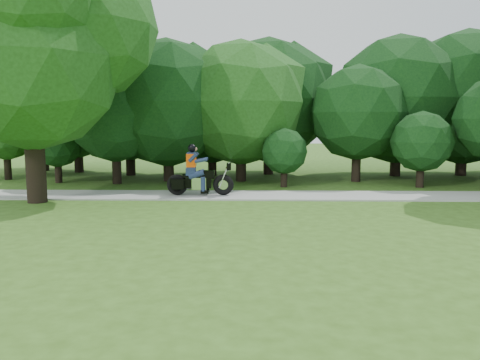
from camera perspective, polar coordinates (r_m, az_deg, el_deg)
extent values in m
plane|color=#355618|center=(10.67, 17.04, -8.88)|extent=(100.00, 100.00, 0.00)
cube|color=#999994|center=(18.32, 10.27, -1.89)|extent=(60.00, 2.20, 0.06)
cylinder|color=black|center=(24.92, -3.40, 2.29)|extent=(0.45, 0.45, 1.50)
sphere|color=black|center=(24.83, -3.44, 7.79)|extent=(5.03, 5.03, 5.03)
cylinder|color=black|center=(27.49, 25.37, 2.38)|extent=(0.55, 0.55, 1.80)
sphere|color=black|center=(27.45, 25.74, 9.05)|extent=(7.08, 7.08, 7.08)
cylinder|color=black|center=(25.45, 3.48, 2.73)|extent=(0.53, 0.53, 1.80)
sphere|color=black|center=(25.39, 3.53, 9.65)|extent=(6.68, 6.68, 6.68)
cylinder|color=black|center=(22.47, 0.12, 2.14)|extent=(0.50, 0.50, 1.80)
sphere|color=#1F4814|center=(22.39, 0.12, 9.38)|extent=(5.94, 5.94, 5.94)
cylinder|color=black|center=(25.95, 18.42, 2.46)|extent=(0.54, 0.54, 1.80)
sphere|color=black|center=(25.89, 18.70, 9.26)|extent=(6.70, 6.70, 6.70)
cylinder|color=black|center=(22.76, -8.70, 2.04)|extent=(0.50, 0.50, 1.73)
sphere|color=black|center=(22.68, -8.84, 9.22)|extent=(6.10, 6.10, 6.10)
cylinder|color=black|center=(23.02, 13.98, 2.05)|extent=(0.43, 0.43, 1.80)
sphere|color=black|center=(22.93, 14.16, 7.97)|extent=(4.54, 4.54, 4.54)
cylinder|color=black|center=(22.33, -14.80, 1.77)|extent=(0.42, 0.42, 1.72)
sphere|color=black|center=(22.24, -14.99, 7.59)|extent=(4.32, 4.32, 4.32)
cylinder|color=black|center=(21.86, 21.10, 0.63)|extent=(0.33, 0.33, 1.14)
sphere|color=black|center=(21.75, 21.27, 4.38)|extent=(2.65, 2.65, 2.65)
cylinder|color=black|center=(29.52, -22.79, 2.80)|extent=(0.52, 0.52, 1.80)
sphere|color=black|center=(29.47, -23.07, 8.56)|extent=(6.36, 6.36, 6.36)
cylinder|color=black|center=(20.62, 5.38, 0.41)|extent=(0.30, 0.30, 0.92)
sphere|color=black|center=(20.52, 5.42, 3.51)|extent=(2.03, 2.03, 2.03)
cylinder|color=black|center=(27.86, -19.07, 2.74)|extent=(0.49, 0.49, 1.80)
sphere|color=black|center=(27.80, -19.31, 8.48)|extent=(5.82, 5.82, 5.82)
cylinder|color=black|center=(23.50, -21.27, 1.07)|extent=(0.32, 0.32, 1.14)
sphere|color=black|center=(23.40, -21.42, 4.40)|extent=(2.45, 2.45, 2.45)
cylinder|color=black|center=(25.77, -26.47, 1.64)|extent=(0.34, 0.34, 1.45)
sphere|color=#1F4814|center=(25.69, -26.68, 5.29)|extent=(2.83, 2.83, 2.83)
cylinder|color=black|center=(25.58, -13.20, 2.57)|extent=(0.50, 0.50, 1.80)
sphere|color=black|center=(25.52, -13.39, 8.91)|extent=(5.92, 5.92, 5.92)
cylinder|color=black|center=(18.07, -23.78, 4.09)|extent=(0.68, 0.68, 4.20)
sphere|color=#1F4814|center=(18.17, -24.26, 13.25)|extent=(6.40, 6.40, 6.40)
sphere|color=#1F4814|center=(18.43, -18.17, 17.21)|extent=(5.12, 5.12, 5.12)
torus|color=black|center=(18.09, -7.67, -0.58)|extent=(0.80, 0.24, 0.80)
torus|color=black|center=(17.92, -2.05, -0.59)|extent=(0.80, 0.24, 0.80)
cube|color=black|center=(17.99, -5.55, -0.40)|extent=(1.28, 0.29, 0.37)
cube|color=silver|center=(17.98, -4.98, -0.41)|extent=(0.55, 0.40, 0.46)
cube|color=black|center=(17.91, -4.09, 0.68)|extent=(0.60, 0.35, 0.30)
cube|color=black|center=(17.97, -6.01, 0.54)|extent=(0.60, 0.37, 0.11)
cylinder|color=silver|center=(17.87, -1.91, 0.68)|extent=(0.45, 0.06, 1.03)
cylinder|color=silver|center=(17.81, -1.30, 2.25)|extent=(0.05, 0.73, 0.04)
cube|color=black|center=(17.82, -7.60, -0.51)|extent=(0.48, 0.14, 0.39)
cube|color=black|center=(18.32, -7.38, -0.29)|extent=(0.48, 0.14, 0.39)
cube|color=#1A1D47|center=(17.95, -6.01, 1.04)|extent=(0.35, 0.44, 0.27)
cube|color=#1A1D47|center=(17.91, -5.96, 2.35)|extent=(0.30, 0.48, 0.64)
cube|color=#F34D04|center=(17.91, -5.96, 2.42)|extent=(0.34, 0.53, 0.50)
sphere|color=black|center=(17.87, -5.87, 3.89)|extent=(0.32, 0.32, 0.32)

